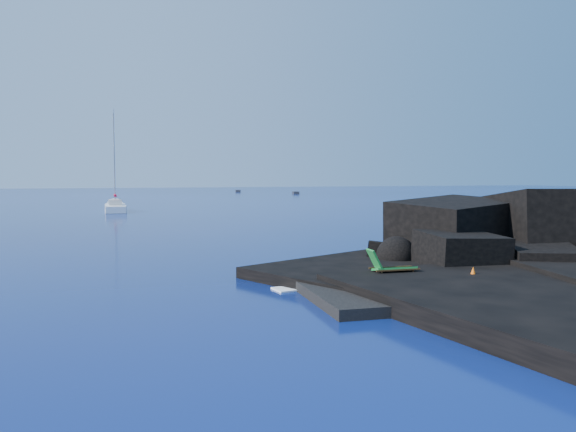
% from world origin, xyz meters
% --- Properties ---
extents(ground, '(400.00, 400.00, 0.00)m').
position_xyz_m(ground, '(0.00, 0.00, 0.00)').
color(ground, '#03133A').
rests_on(ground, ground).
extents(headland, '(24.00, 24.00, 3.60)m').
position_xyz_m(headland, '(13.00, 3.00, 0.00)').
color(headland, black).
rests_on(headland, ground).
extents(beach, '(9.08, 6.86, 0.70)m').
position_xyz_m(beach, '(4.50, 0.50, 0.00)').
color(beach, black).
rests_on(beach, ground).
extents(surf_foam, '(10.00, 8.00, 0.06)m').
position_xyz_m(surf_foam, '(5.00, 5.00, 0.00)').
color(surf_foam, white).
rests_on(surf_foam, ground).
extents(sailboat, '(2.91, 11.24, 11.67)m').
position_xyz_m(sailboat, '(-2.42, 53.04, 0.00)').
color(sailboat, white).
rests_on(sailboat, ground).
extents(deck_chair, '(1.86, 0.96, 1.23)m').
position_xyz_m(deck_chair, '(4.00, 1.62, 0.96)').
color(deck_chair, '#18702C').
rests_on(deck_chair, beach).
extents(towel, '(1.94, 1.06, 0.05)m').
position_xyz_m(towel, '(3.66, -0.11, 0.37)').
color(towel, silver).
rests_on(towel, beach).
extents(sunbather, '(1.79, 0.60, 0.23)m').
position_xyz_m(sunbather, '(3.66, -0.11, 0.52)').
color(sunbather, tan).
rests_on(sunbather, towel).
extents(marker_cone, '(0.35, 0.35, 0.54)m').
position_xyz_m(marker_cone, '(6.34, 0.13, 0.62)').
color(marker_cone, orange).
rests_on(marker_cone, beach).
extents(distant_boat_a, '(2.29, 4.41, 0.56)m').
position_xyz_m(distant_boat_a, '(34.52, 130.55, 0.00)').
color(distant_boat_a, '#2B2A30').
rests_on(distant_boat_a, ground).
extents(distant_boat_b, '(2.43, 4.48, 0.57)m').
position_xyz_m(distant_boat_b, '(42.84, 109.13, 0.00)').
color(distant_boat_b, '#222227').
rests_on(distant_boat_b, ground).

